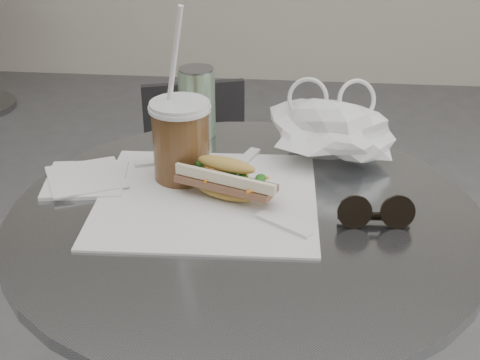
# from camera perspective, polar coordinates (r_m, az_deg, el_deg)

# --- Properties ---
(cafe_table) EXTENTS (0.76, 0.76, 0.74)m
(cafe_table) POSITION_cam_1_polar(r_m,az_deg,el_deg) (1.23, 0.41, -13.96)
(cafe_table) COLOR slate
(cafe_table) RESTS_ON ground
(chair_far) EXTENTS (0.36, 0.39, 0.68)m
(chair_far) POSITION_cam_1_polar(r_m,az_deg,el_deg) (1.87, -3.16, -3.83)
(chair_far) COLOR #2E2E31
(chair_far) RESTS_ON ground
(sandwich_paper) EXTENTS (0.37, 0.35, 0.00)m
(sandwich_paper) POSITION_cam_1_polar(r_m,az_deg,el_deg) (1.10, -2.83, -1.53)
(sandwich_paper) COLOR white
(sandwich_paper) RESTS_ON cafe_table
(banh_mi) EXTENTS (0.22, 0.15, 0.07)m
(banh_mi) POSITION_cam_1_polar(r_m,az_deg,el_deg) (1.09, -1.20, 0.04)
(banh_mi) COLOR gold
(banh_mi) RESTS_ON sandwich_paper
(iced_coffee) EXTENTS (0.11, 0.11, 0.31)m
(iced_coffee) POSITION_cam_1_polar(r_m,az_deg,el_deg) (1.14, -5.06, 3.43)
(iced_coffee) COLOR brown
(iced_coffee) RESTS_ON cafe_table
(sunglasses) EXTENTS (0.12, 0.04, 0.05)m
(sunglasses) POSITION_cam_1_polar(r_m,az_deg,el_deg) (1.04, 11.49, -2.85)
(sunglasses) COLOR black
(sunglasses) RESTS_ON cafe_table
(plastic_bag) EXTENTS (0.23, 0.18, 0.11)m
(plastic_bag) POSITION_cam_1_polar(r_m,az_deg,el_deg) (1.23, 7.73, 4.05)
(plastic_bag) COLOR white
(plastic_bag) RESTS_ON cafe_table
(napkin_stack) EXTENTS (0.17, 0.17, 0.01)m
(napkin_stack) POSITION_cam_1_polar(r_m,az_deg,el_deg) (1.19, -13.01, 0.11)
(napkin_stack) COLOR white
(napkin_stack) RESTS_ON cafe_table
(drink_can) EXTENTS (0.07, 0.07, 0.14)m
(drink_can) POSITION_cam_1_polar(r_m,az_deg,el_deg) (1.32, -3.69, 6.67)
(drink_can) COLOR #5C9D62
(drink_can) RESTS_ON cafe_table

